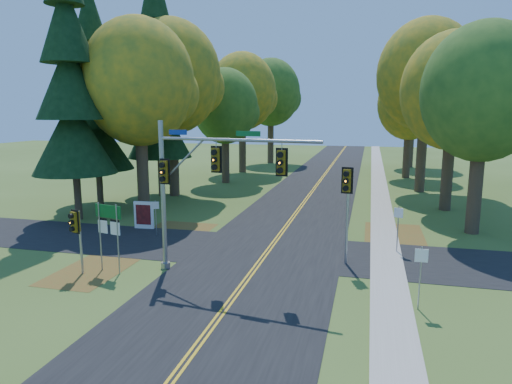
% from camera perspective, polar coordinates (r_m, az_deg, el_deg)
% --- Properties ---
extents(ground, '(160.00, 160.00, 0.00)m').
position_cam_1_polar(ground, '(23.12, 0.43, -8.82)').
color(ground, '#3C551E').
rests_on(ground, ground).
extents(road_main, '(8.00, 160.00, 0.02)m').
position_cam_1_polar(road_main, '(23.12, 0.43, -8.79)').
color(road_main, black).
rests_on(road_main, ground).
extents(road_cross, '(60.00, 6.00, 0.02)m').
position_cam_1_polar(road_cross, '(24.97, 1.52, -7.35)').
color(road_cross, black).
rests_on(road_cross, ground).
extents(centerline_left, '(0.10, 160.00, 0.01)m').
position_cam_1_polar(centerline_left, '(23.13, 0.19, -8.74)').
color(centerline_left, gold).
rests_on(centerline_left, road_main).
extents(centerline_right, '(0.10, 160.00, 0.01)m').
position_cam_1_polar(centerline_right, '(23.09, 0.67, -8.78)').
color(centerline_right, gold).
rests_on(centerline_right, road_main).
extents(sidewalk_east, '(1.60, 160.00, 0.06)m').
position_cam_1_polar(sidewalk_east, '(22.55, 16.15, -9.64)').
color(sidewalk_east, '#9E998E').
rests_on(sidewalk_east, ground).
extents(leaf_patch_w_near, '(4.00, 6.00, 0.00)m').
position_cam_1_polar(leaf_patch_w_near, '(28.80, -10.37, -5.14)').
color(leaf_patch_w_near, brown).
rests_on(leaf_patch_w_near, ground).
extents(leaf_patch_e, '(3.50, 8.00, 0.00)m').
position_cam_1_polar(leaf_patch_e, '(28.31, 16.97, -5.69)').
color(leaf_patch_e, brown).
rests_on(leaf_patch_e, ground).
extents(leaf_patch_w_far, '(3.00, 5.00, 0.00)m').
position_cam_1_polar(leaf_patch_w_far, '(23.44, -19.79, -9.15)').
color(leaf_patch_w_far, brown).
rests_on(leaf_patch_w_far, ground).
extents(tree_w_a, '(8.00, 8.00, 14.15)m').
position_cam_1_polar(tree_w_a, '(34.75, -14.27, 13.07)').
color(tree_w_a, '#38281C').
rests_on(tree_w_a, ground).
extents(tree_e_a, '(7.20, 7.20, 12.73)m').
position_cam_1_polar(tree_e_a, '(30.73, 26.63, 10.98)').
color(tree_e_a, '#38281C').
rests_on(tree_e_a, ground).
extents(tree_w_b, '(8.60, 8.60, 15.38)m').
position_cam_1_polar(tree_w_b, '(41.26, -10.42, 13.92)').
color(tree_w_b, '#38281C').
rests_on(tree_w_b, ground).
extents(tree_e_b, '(7.60, 7.60, 13.33)m').
position_cam_1_polar(tree_e_b, '(37.32, 23.52, 11.43)').
color(tree_e_b, '#38281C').
rests_on(tree_e_b, ground).
extents(tree_w_c, '(6.80, 6.80, 11.91)m').
position_cam_1_polar(tree_w_c, '(48.03, -3.81, 10.60)').
color(tree_w_c, '#38281C').
rests_on(tree_w_c, ground).
extents(tree_e_c, '(8.80, 8.80, 15.79)m').
position_cam_1_polar(tree_e_c, '(45.31, 20.61, 13.47)').
color(tree_e_c, '#38281C').
rests_on(tree_e_c, ground).
extents(tree_w_d, '(8.20, 8.20, 14.56)m').
position_cam_1_polar(tree_w_d, '(56.59, -1.65, 12.39)').
color(tree_w_d, '#38281C').
rests_on(tree_w_d, ground).
extents(tree_e_d, '(7.00, 7.00, 12.32)m').
position_cam_1_polar(tree_e_d, '(54.29, 18.72, 10.35)').
color(tree_e_d, '#38281C').
rests_on(tree_e_d, ground).
extents(tree_w_e, '(8.40, 8.40, 14.97)m').
position_cam_1_polar(tree_w_e, '(66.89, 1.95, 12.29)').
color(tree_w_e, '#38281C').
rests_on(tree_w_e, ground).
extents(tree_e_e, '(7.80, 7.80, 13.74)m').
position_cam_1_polar(tree_e_e, '(65.08, 19.12, 11.04)').
color(tree_e_e, '#38281C').
rests_on(tree_e_e, ground).
extents(pine_a, '(5.60, 5.60, 19.48)m').
position_cam_1_polar(pine_a, '(33.64, -22.22, 12.24)').
color(pine_a, '#38281C').
rests_on(pine_a, ground).
extents(pine_b, '(5.60, 5.60, 17.31)m').
position_cam_1_polar(pine_b, '(38.58, -19.52, 10.51)').
color(pine_b, '#38281C').
rests_on(pine_b, ground).
extents(pine_c, '(5.60, 5.60, 20.56)m').
position_cam_1_polar(pine_c, '(41.50, -12.20, 12.90)').
color(pine_c, '#38281C').
rests_on(pine_c, ground).
extents(traffic_mast, '(7.74, 1.34, 7.07)m').
position_cam_1_polar(traffic_mast, '(20.65, -7.24, 1.82)').
color(traffic_mast, gray).
rests_on(traffic_mast, ground).
extents(east_signal_pole, '(0.56, 0.65, 4.87)m').
position_cam_1_polar(east_signal_pole, '(22.29, 11.31, 0.07)').
color(east_signal_pole, '#96989F').
rests_on(east_signal_pole, ground).
extents(ped_signal_pole, '(0.47, 0.56, 3.09)m').
position_cam_1_polar(ped_signal_pole, '(22.39, -21.58, -4.05)').
color(ped_signal_pole, '#96999E').
rests_on(ped_signal_pole, ground).
extents(route_sign_cluster, '(1.51, 0.39, 3.30)m').
position_cam_1_polar(route_sign_cluster, '(22.29, -17.95, -3.81)').
color(route_sign_cluster, gray).
rests_on(route_sign_cluster, ground).
extents(info_kiosk, '(1.29, 0.27, 1.78)m').
position_cam_1_polar(info_kiosk, '(30.24, -13.83, -2.83)').
color(info_kiosk, silver).
rests_on(info_kiosk, ground).
extents(reg_sign_e_north, '(0.46, 0.20, 2.53)m').
position_cam_1_polar(reg_sign_e_north, '(25.41, 17.34, -3.49)').
color(reg_sign_e_north, gray).
rests_on(reg_sign_e_north, ground).
extents(reg_sign_e_south, '(0.48, 0.08, 2.49)m').
position_cam_1_polar(reg_sign_e_south, '(18.46, 19.90, -8.79)').
color(reg_sign_e_south, gray).
rests_on(reg_sign_e_south, ground).
extents(reg_sign_w, '(0.39, 0.19, 2.18)m').
position_cam_1_polar(reg_sign_w, '(28.26, -12.43, -2.41)').
color(reg_sign_w, gray).
rests_on(reg_sign_w, ground).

